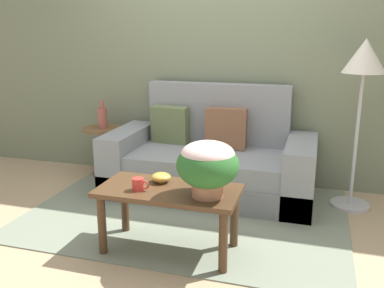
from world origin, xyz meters
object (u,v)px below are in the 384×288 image
(coffee_table, at_px, (169,200))
(floor_lamp, at_px, (363,72))
(couch, at_px, (210,162))
(side_table, at_px, (103,143))
(potted_plant, at_px, (208,164))
(snack_bowl, at_px, (161,177))
(coffee_mug, at_px, (138,184))
(table_vase, at_px, (102,117))

(coffee_table, height_order, floor_lamp, floor_lamp)
(couch, distance_m, side_table, 1.25)
(couch, relative_size, side_table, 3.62)
(couch, xyz_separation_m, floor_lamp, (1.31, 0.02, 0.91))
(side_table, bearing_deg, potted_plant, -42.60)
(floor_lamp, xyz_separation_m, snack_bowl, (-1.40, -1.12, -0.70))
(coffee_mug, relative_size, table_vase, 0.42)
(coffee_table, height_order, snack_bowl, snack_bowl)
(side_table, bearing_deg, coffee_table, -47.46)
(couch, relative_size, potted_plant, 4.74)
(side_table, relative_size, snack_bowl, 3.76)
(coffee_mug, height_order, snack_bowl, coffee_mug)
(couch, distance_m, snack_bowl, 1.12)
(snack_bowl, distance_m, table_vase, 1.68)
(snack_bowl, xyz_separation_m, table_vase, (-1.13, 1.24, 0.14))
(coffee_mug, height_order, table_vase, table_vase)
(potted_plant, bearing_deg, couch, 103.39)
(side_table, distance_m, floor_lamp, 2.69)
(floor_lamp, bearing_deg, couch, -178.94)
(side_table, distance_m, potted_plant, 2.12)
(couch, bearing_deg, potted_plant, -76.61)
(couch, height_order, side_table, couch)
(couch, xyz_separation_m, potted_plant, (0.30, -1.26, 0.40))
(couch, xyz_separation_m, coffee_table, (0.00, -1.20, 0.09))
(floor_lamp, distance_m, snack_bowl, 1.93)
(floor_lamp, bearing_deg, snack_bowl, -141.32)
(coffee_table, bearing_deg, side_table, 132.54)
(couch, height_order, snack_bowl, couch)
(snack_bowl, relative_size, table_vase, 0.49)
(snack_bowl, bearing_deg, couch, 85.22)
(potted_plant, height_order, snack_bowl, potted_plant)
(snack_bowl, height_order, table_vase, table_vase)
(couch, bearing_deg, coffee_table, -89.77)
(potted_plant, distance_m, snack_bowl, 0.47)
(potted_plant, relative_size, table_vase, 1.42)
(floor_lamp, height_order, potted_plant, floor_lamp)
(side_table, relative_size, table_vase, 1.85)
(snack_bowl, bearing_deg, potted_plant, -22.63)
(potted_plant, bearing_deg, floor_lamp, 51.85)
(potted_plant, xyz_separation_m, coffee_mug, (-0.49, -0.03, -0.18))
(coffee_mug, bearing_deg, floor_lamp, 41.37)
(couch, xyz_separation_m, table_vase, (-1.22, 0.14, 0.35))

